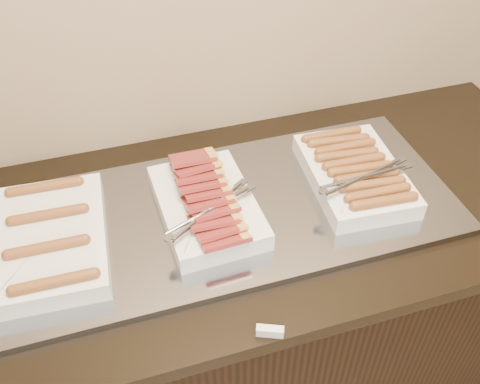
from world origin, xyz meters
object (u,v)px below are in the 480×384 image
at_px(dish_center, 207,205).
at_px(dish_left, 51,239).
at_px(counter, 215,321).
at_px(dish_right, 355,173).
at_px(warming_tray, 219,214).

bearing_deg(dish_center, dish_left, 177.26).
relative_size(counter, dish_right, 5.74).
xyz_separation_m(warming_tray, dish_center, (-0.03, -0.00, 0.05)).
height_order(counter, dish_left, dish_left).
relative_size(warming_tray, dish_left, 3.12).
height_order(counter, dish_center, dish_center).
height_order(dish_center, dish_right, dish_center).
distance_m(dish_left, dish_right, 0.77).
relative_size(warming_tray, dish_center, 3.37).
xyz_separation_m(counter, dish_center, (-0.01, -0.00, 0.50)).
height_order(counter, dish_right, dish_right).
bearing_deg(dish_left, warming_tray, 3.37).
height_order(warming_tray, dish_center, dish_center).
height_order(dish_left, dish_right, dish_right).
distance_m(dish_left, dish_center, 0.37).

